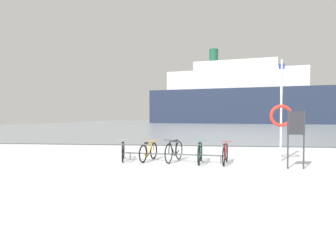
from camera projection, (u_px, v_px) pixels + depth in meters
name	position (u px, v px, depth m)	size (l,w,h in m)	color
ground	(201.00, 125.00, 60.23)	(80.00, 132.00, 0.08)	silver
bike_rack	(174.00, 155.00, 10.77)	(3.81, 0.50, 0.31)	#4C5156
bicycle_0	(123.00, 151.00, 11.13)	(0.53, 1.61, 0.77)	black
bicycle_1	(149.00, 152.00, 11.01)	(0.54, 1.60, 0.76)	black
bicycle_2	(174.00, 151.00, 10.86)	(0.61, 1.74, 0.84)	black
bicycle_3	(200.00, 153.00, 10.47)	(0.46, 1.69, 0.81)	black
bicycle_4	(225.00, 154.00, 10.30)	(0.47, 1.64, 0.78)	black
info_sign	(296.00, 129.00, 9.26)	(0.55, 0.08, 1.90)	#33383D
rescue_post	(281.00, 114.00, 10.90)	(0.85, 0.13, 3.81)	silver
ferry_ship	(238.00, 98.00, 74.52)	(46.27, 21.47, 19.37)	#232D47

